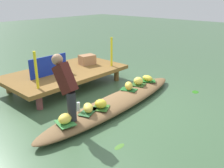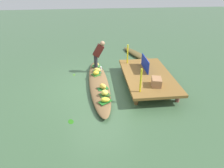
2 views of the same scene
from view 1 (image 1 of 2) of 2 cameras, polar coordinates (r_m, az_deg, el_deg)
canal_water at (r=5.42m, az=1.17°, el=-5.43°), size 40.00×40.00×0.00m
dock_platform at (r=6.64m, az=-10.98°, el=2.59°), size 3.20×1.80×0.43m
vendor_boat at (r=5.38m, az=1.18°, el=-4.41°), size 4.35×0.92×0.21m
leaf_mat_0 at (r=6.16m, az=6.24°, el=-0.12°), size 0.40×0.42×0.01m
banana_bunch_0 at (r=6.12m, az=6.27°, el=0.74°), size 0.32×0.32×0.20m
leaf_mat_1 at (r=4.76m, az=-5.67°, el=-6.50°), size 0.49×0.38×0.01m
banana_bunch_1 at (r=4.72m, az=-5.70°, el=-5.62°), size 0.33×0.36×0.16m
leaf_mat_2 at (r=4.89m, az=-2.67°, el=-5.64°), size 0.44×0.43×0.01m
banana_bunch_2 at (r=4.85m, az=-2.68°, el=-4.70°), size 0.29×0.30×0.18m
leaf_mat_3 at (r=5.81m, az=3.97°, el=-1.31°), size 0.34×0.44×0.01m
banana_bunch_3 at (r=5.78m, az=3.99°, el=-0.43°), size 0.33×0.32×0.19m
leaf_mat_4 at (r=6.46m, az=8.41°, el=0.76°), size 0.43×0.48×0.01m
banana_bunch_4 at (r=6.43m, az=8.44°, el=1.38°), size 0.20×0.31×0.15m
leaf_mat_5 at (r=4.42m, az=-11.02°, el=-9.04°), size 0.37×0.43×0.01m
banana_bunch_5 at (r=4.38m, az=-11.10°, el=-8.06°), size 0.33×0.31×0.17m
vendor_person at (r=4.30m, az=-10.92°, el=0.07°), size 0.21×0.53×1.19m
water_bottle at (r=4.77m, az=-7.97°, el=-5.37°), size 0.06×0.06×0.19m
market_banner at (r=6.28m, az=-14.79°, el=4.20°), size 1.07×0.03×0.50m
railing_post_west at (r=5.39m, az=-17.55°, el=3.12°), size 0.06×0.06×0.83m
railing_post_east at (r=6.86m, az=-0.11°, el=7.64°), size 0.06×0.06×0.83m
produce_crate at (r=7.15m, az=-5.91°, el=5.78°), size 0.50×0.41×0.28m
drifting_plant_0 at (r=6.59m, az=19.17°, el=-1.78°), size 0.27×0.22×0.01m
drifting_plant_1 at (r=4.11m, az=1.79°, el=-14.59°), size 0.23×0.11×0.01m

